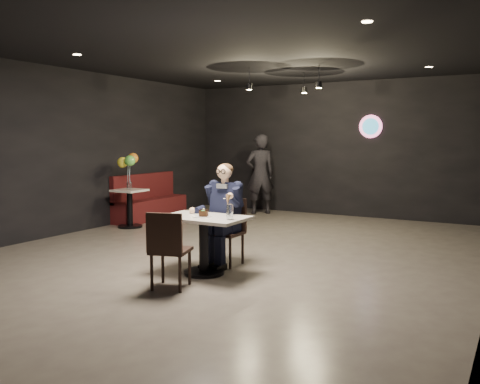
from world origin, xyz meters
The scene contains 17 objects.
floor centered at (0.00, 0.00, 0.00)m, with size 9.00×9.00×0.00m, color gray.
wall_sign centered at (0.80, 4.47, 2.00)m, with size 0.50×0.06×0.50m, color pink, non-canonical shape.
pendant_lights centered at (0.00, 2.00, 2.88)m, with size 1.40×1.20×0.36m, color black.
main_table centered at (0.23, -1.26, 0.38)m, with size 1.10×0.70×0.75m, color white.
chair_far centered at (0.23, -0.71, 0.46)m, with size 0.42×0.46×0.92m, color black.
chair_near centered at (0.23, -1.95, 0.46)m, with size 0.42×0.46×0.92m, color black.
seated_man centered at (0.23, -0.71, 0.72)m, with size 0.60×0.80×1.44m, color black.
dessert_plate centered at (0.24, -1.31, 0.76)m, with size 0.24×0.24×0.01m, color white.
cake_slice centered at (0.27, -1.32, 0.80)m, with size 0.10×0.08×0.07m, color black.
mint_leaf centered at (0.29, -1.37, 0.84)m, with size 0.06×0.04×0.01m, color green.
sundae_glass centered at (0.65, -1.31, 0.84)m, with size 0.08×0.08×0.19m, color silver.
wafer_cone centered at (0.64, -1.33, 0.99)m, with size 0.06×0.06×0.13m, color tan.
booth_bench centered at (-3.25, 1.93, 0.49)m, with size 0.49×1.96×0.98m, color #410D12.
side_table centered at (-2.95, 0.93, 0.34)m, with size 0.55×0.55×0.69m, color white.
balloon_vase centered at (-2.95, 0.93, 0.82)m, with size 0.10×0.10×0.15m, color silver.
balloon_bunch centered at (-2.95, 0.93, 1.21)m, with size 0.38×0.38×0.62m, color yellow.
passerby centered at (-1.56, 3.81, 0.92)m, with size 0.67×0.44×1.84m, color black.
Camera 1 is at (3.78, -6.60, 1.73)m, focal length 38.00 mm.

